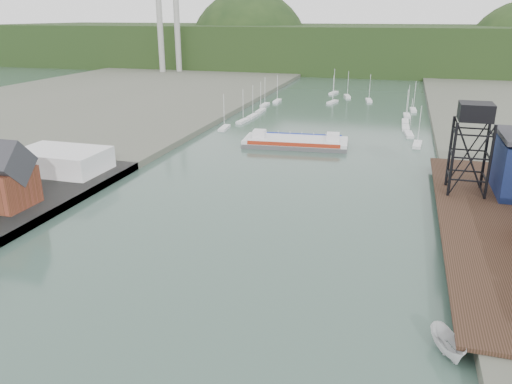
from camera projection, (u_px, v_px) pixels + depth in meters
The scene contains 9 objects.
ground at pixel (129, 373), 47.72m from camera, with size 600.00×600.00×0.00m, color #293F34.
east_pier at pixel (485, 221), 77.98m from camera, with size 14.00×70.00×2.45m.
white_shed at pixel (61, 160), 103.26m from camera, with size 18.00×12.00×4.50m, color silver.
lift_tower at pixel (475, 118), 85.64m from camera, with size 6.50×6.50×16.00m.
marina_sailboats at pixel (333, 112), 172.76m from camera, with size 57.71×92.65×0.90m.
smokestacks at pixel (168, 19), 275.86m from camera, with size 11.20×8.20×60.00m.
distant_hills at pixel (363, 51), 317.72m from camera, with size 500.00×120.00×80.00m.
chain_ferry at pixel (296, 142), 129.67m from camera, with size 27.48×13.04×3.83m.
motorboat at pixel (448, 345), 49.93m from camera, with size 2.24×5.96×2.30m, color silver.
Camera 1 is at (22.68, -34.13, 32.34)m, focal length 35.00 mm.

